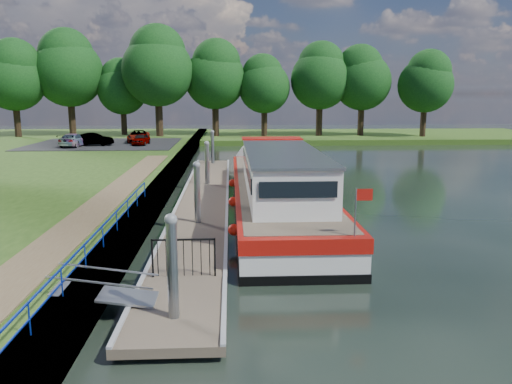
{
  "coord_description": "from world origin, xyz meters",
  "views": [
    {
      "loc": [
        1.39,
        -11.7,
        5.64
      ],
      "look_at": [
        2.49,
        9.79,
        1.4
      ],
      "focal_mm": 35.0,
      "sensor_mm": 36.0,
      "label": 1
    }
  ],
  "objects_px": {
    "car_b": "(93,139)",
    "car_d": "(139,136)",
    "barge": "(275,187)",
    "pontoon": "(204,204)",
    "car_a": "(141,139)",
    "car_c": "(74,140)"
  },
  "relations": [
    {
      "from": "barge",
      "to": "car_a",
      "type": "height_order",
      "value": "barge"
    },
    {
      "from": "car_a",
      "to": "car_c",
      "type": "distance_m",
      "value": 6.07
    },
    {
      "from": "car_c",
      "to": "car_a",
      "type": "bearing_deg",
      "value": -161.69
    },
    {
      "from": "pontoon",
      "to": "barge",
      "type": "distance_m",
      "value": 3.72
    },
    {
      "from": "car_c",
      "to": "car_d",
      "type": "relative_size",
      "value": 0.98
    },
    {
      "from": "pontoon",
      "to": "car_a",
      "type": "xyz_separation_m",
      "value": [
        -7.2,
        23.73,
        1.19
      ]
    },
    {
      "from": "car_a",
      "to": "car_c",
      "type": "bearing_deg",
      "value": -165.17
    },
    {
      "from": "car_b",
      "to": "car_c",
      "type": "height_order",
      "value": "car_c"
    },
    {
      "from": "pontoon",
      "to": "car_a",
      "type": "bearing_deg",
      "value": 106.88
    },
    {
      "from": "barge",
      "to": "car_b",
      "type": "relative_size",
      "value": 5.89
    },
    {
      "from": "car_b",
      "to": "car_c",
      "type": "xyz_separation_m",
      "value": [
        -1.59,
        -0.61,
        0.01
      ]
    },
    {
      "from": "car_c",
      "to": "car_d",
      "type": "bearing_deg",
      "value": -136.82
    },
    {
      "from": "car_c",
      "to": "car_b",
      "type": "bearing_deg",
      "value": -152.01
    },
    {
      "from": "pontoon",
      "to": "car_c",
      "type": "relative_size",
      "value": 7.23
    },
    {
      "from": "car_b",
      "to": "barge",
      "type": "bearing_deg",
      "value": -146.34
    },
    {
      "from": "car_a",
      "to": "car_c",
      "type": "relative_size",
      "value": 0.76
    },
    {
      "from": "pontoon",
      "to": "car_a",
      "type": "distance_m",
      "value": 24.83
    },
    {
      "from": "car_b",
      "to": "car_d",
      "type": "height_order",
      "value": "car_b"
    },
    {
      "from": "car_a",
      "to": "car_b",
      "type": "distance_m",
      "value": 4.39
    },
    {
      "from": "car_d",
      "to": "car_a",
      "type": "bearing_deg",
      "value": -79.69
    },
    {
      "from": "car_c",
      "to": "pontoon",
      "type": "bearing_deg",
      "value": 127.19
    },
    {
      "from": "car_a",
      "to": "car_b",
      "type": "xyz_separation_m",
      "value": [
        -4.36,
        -0.58,
        0.05
      ]
    }
  ]
}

